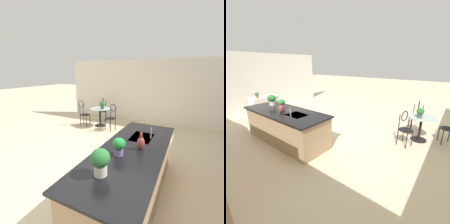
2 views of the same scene
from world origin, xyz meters
The scene contains 13 objects.
ground_plane centered at (0.00, 0.00, 0.00)m, with size 40.00×40.00×0.00m, color beige.
wall_right centered at (4.26, 0.00, 1.35)m, with size 0.12×7.80×2.70m, color silver.
kitchen_island centered at (0.30, 0.85, 0.46)m, with size 2.80×1.06×0.92m.
bistro_table centered at (-2.80, -1.60, 0.45)m, with size 0.80×0.80×0.74m.
chair_near_window centered at (-2.56, -2.25, 0.57)m, with size 0.43×0.50×1.04m.
chair_by_island centered at (-2.53, -0.96, 0.57)m, with size 0.47×0.52×1.04m.
sink_faucet centered at (-0.25, 1.03, 1.03)m, with size 0.02×0.02×0.22m, color #B2B5BA.
writing_desk centered at (3.65, -0.24, 0.51)m, with size 0.60×1.20×0.74m.
potted_plant_on_table centered at (-2.76, -1.46, 0.90)m, with size 0.20×0.20×0.29m.
potted_plant_counter_far centered at (1.15, 0.72, 1.12)m, with size 0.25×0.25×0.35m.
potted_plant_counter_near centered at (0.60, 0.73, 1.08)m, with size 0.20×0.20×0.28m.
potted_plant_on_desk centered at (3.53, 0.11, 0.89)m, with size 0.18×0.18×0.26m.
vase_on_counter centered at (0.25, 0.98, 1.03)m, with size 0.13×0.13×0.29m.
Camera 2 is at (-3.49, 3.21, 2.21)m, focal length 24.82 mm.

